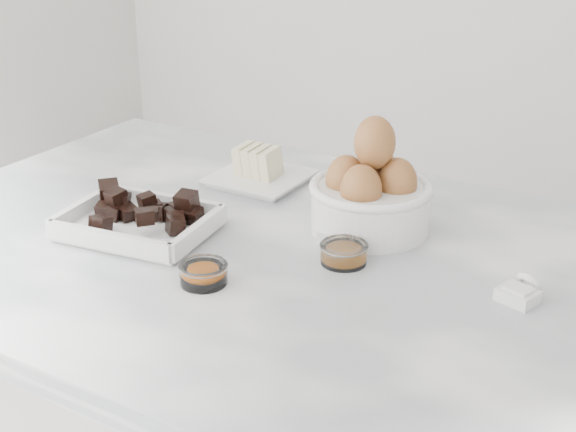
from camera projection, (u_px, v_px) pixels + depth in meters
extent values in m
cube|color=white|center=(266.00, 257.00, 1.19)|extent=(1.20, 0.80, 0.04)
cube|color=white|center=(139.00, 229.00, 1.22)|extent=(0.23, 0.18, 0.01)
cube|color=white|center=(260.00, 180.00, 1.42)|extent=(0.14, 0.14, 0.01)
cube|color=white|center=(260.00, 176.00, 1.41)|extent=(0.16, 0.16, 0.00)
cylinder|color=white|center=(344.00, 200.00, 1.29)|extent=(0.07, 0.07, 0.04)
cylinder|color=white|center=(344.00, 191.00, 1.28)|extent=(0.06, 0.06, 0.01)
cylinder|color=white|center=(370.00, 208.00, 1.22)|extent=(0.18, 0.18, 0.07)
torus|color=white|center=(371.00, 187.00, 1.21)|extent=(0.19, 0.19, 0.02)
ellipsoid|color=#9F6533|center=(396.00, 186.00, 1.19)|extent=(0.06, 0.06, 0.08)
ellipsoid|color=#9F6533|center=(347.00, 179.00, 1.22)|extent=(0.06, 0.06, 0.08)
ellipsoid|color=#9F6533|center=(384.00, 175.00, 1.23)|extent=(0.06, 0.06, 0.08)
ellipsoid|color=#9F6533|center=(356.00, 189.00, 1.18)|extent=(0.06, 0.06, 0.08)
ellipsoid|color=#9F6533|center=(375.00, 143.00, 1.18)|extent=(0.06, 0.06, 0.08)
cylinder|color=white|center=(344.00, 254.00, 1.13)|extent=(0.07, 0.07, 0.03)
torus|color=white|center=(344.00, 246.00, 1.12)|extent=(0.07, 0.07, 0.01)
cylinder|color=orange|center=(344.00, 257.00, 1.13)|extent=(0.05, 0.05, 0.01)
cylinder|color=white|center=(203.00, 274.00, 1.07)|extent=(0.06, 0.06, 0.03)
torus|color=white|center=(203.00, 266.00, 1.07)|extent=(0.07, 0.07, 0.01)
ellipsoid|color=orange|center=(203.00, 274.00, 1.07)|extent=(0.04, 0.04, 0.02)
cube|color=white|center=(339.00, 236.00, 1.19)|extent=(0.06, 0.05, 0.02)
cube|color=#32180B|center=(339.00, 228.00, 1.18)|extent=(0.04, 0.04, 0.00)
torus|color=white|center=(347.00, 221.00, 1.21)|extent=(0.04, 0.04, 0.04)
cube|color=white|center=(517.00, 296.00, 1.03)|extent=(0.06, 0.05, 0.02)
cube|color=white|center=(518.00, 288.00, 1.02)|extent=(0.04, 0.04, 0.00)
torus|color=white|center=(529.00, 282.00, 1.04)|extent=(0.04, 0.04, 0.03)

